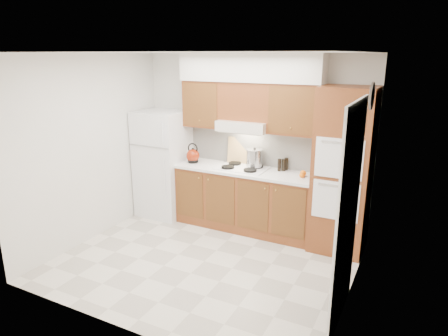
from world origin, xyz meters
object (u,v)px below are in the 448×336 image
(fridge, at_px, (164,164))
(oven_cabinet, at_px, (343,171))
(kettle, at_px, (193,156))
(stock_pot, at_px, (254,158))

(fridge, bearing_deg, oven_cabinet, 0.70)
(oven_cabinet, relative_size, kettle, 10.62)
(oven_cabinet, xyz_separation_m, kettle, (-2.29, -0.02, -0.05))
(stock_pot, bearing_deg, oven_cabinet, -5.89)
(kettle, height_order, stock_pot, stock_pot)
(fridge, height_order, kettle, fridge)
(oven_cabinet, bearing_deg, kettle, -179.57)
(fridge, distance_m, kettle, 0.59)
(oven_cabinet, distance_m, kettle, 2.29)
(kettle, relative_size, stock_pot, 0.84)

